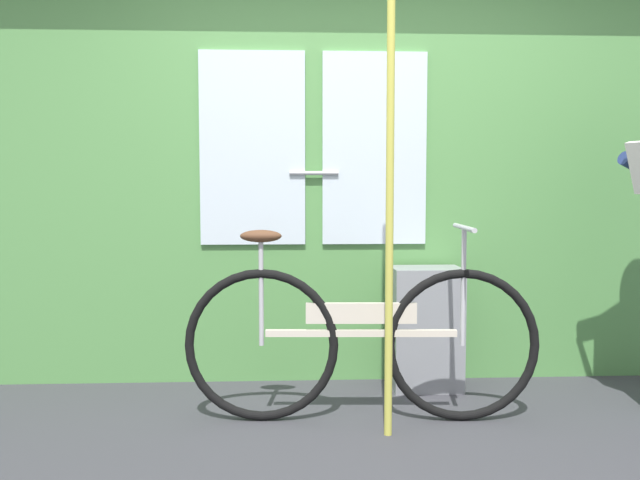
% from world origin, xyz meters
% --- Properties ---
extents(ground_plane, '(6.29, 3.86, 0.04)m').
position_xyz_m(ground_plane, '(0.00, 0.00, -0.02)').
color(ground_plane, '#38383D').
extents(train_door_wall, '(5.29, 0.28, 2.38)m').
position_xyz_m(train_door_wall, '(-0.01, 1.12, 1.24)').
color(train_door_wall, '#56934C').
rests_on(train_door_wall, ground_plane).
extents(bicycle_near_door, '(1.72, 0.44, 0.96)m').
position_xyz_m(bicycle_near_door, '(-0.00, 0.38, 0.39)').
color(bicycle_near_door, black).
rests_on(bicycle_near_door, ground_plane).
extents(trash_bin_by_wall, '(0.38, 0.28, 0.69)m').
position_xyz_m(trash_bin_by_wall, '(0.43, 0.91, 0.34)').
color(trash_bin_by_wall, gray).
rests_on(trash_bin_by_wall, ground_plane).
extents(handrail_pole, '(0.04, 0.04, 2.34)m').
position_xyz_m(handrail_pole, '(0.10, 0.19, 1.17)').
color(handrail_pole, '#C6C14C').
rests_on(handrail_pole, ground_plane).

